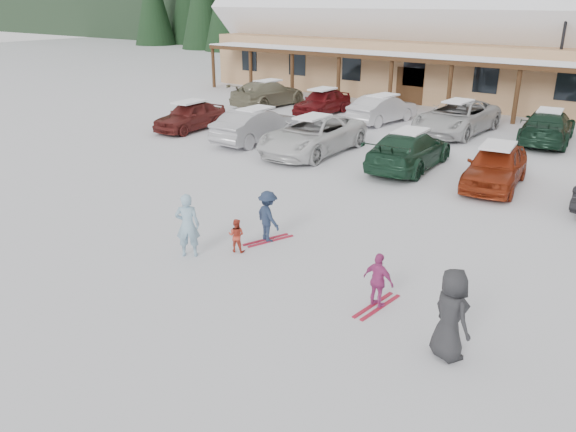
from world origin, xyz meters
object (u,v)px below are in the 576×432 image
Objects in this scene: parked_car_8 at (322,102)px; parked_car_3 at (409,150)px; lamp_post at (561,48)px; child_magenta at (378,281)px; parked_car_4 at (496,166)px; parked_car_11 at (548,127)px; adult_skier at (188,225)px; parked_car_7 at (268,93)px; parked_car_10 at (456,117)px; toddler_red at (236,235)px; bystander_dark at (451,314)px; parked_car_9 at (383,109)px; day_lodge at (418,33)px; parked_car_2 at (312,135)px; child_navy at (268,216)px; parked_car_1 at (256,125)px; parked_car_0 at (190,116)px.

parked_car_3 is at bearing -39.81° from parked_car_8.
lamp_post is 5.33× the size of child_magenta.
parked_car_4 is 0.85× the size of parked_car_11.
adult_skier reaches higher than parked_car_3.
parked_car_7 reaches higher than parked_car_11.
adult_skier is 0.29× the size of parked_car_10.
lamp_post is at bearing -85.73° from parked_car_11.
parked_car_4 reaches higher than toddler_red.
child_magenta is 0.70× the size of bystander_dark.
parked_car_11 is at bearing -81.28° from child_magenta.
lamp_post is 7.97m from parked_car_10.
parked_car_9 is at bearing -26.96° from bystander_dark.
adult_skier is at bearing 110.03° from parked_car_9.
day_lodge is 32.75× the size of toddler_red.
parked_car_7 reaches higher than parked_car_3.
toddler_red is 17.49m from parked_car_11.
parked_car_8 is at bearing -147.31° from lamp_post.
parked_car_3 is at bearing 153.46° from parked_car_7.
parked_car_2 is 4.26m from parked_car_3.
child_navy is at bearing 11.85° from bystander_dark.
parked_car_9 is (-4.89, 6.99, -0.01)m from parked_car_3.
child_navy is at bearing -94.29° from lamp_post.
child_navy reaches higher than child_magenta.
parked_car_11 is (11.87, 0.45, 0.03)m from parked_car_8.
parked_car_4 is (3.46, 9.42, 0.29)m from toddler_red.
bystander_dark is at bearing 114.66° from parked_car_3.
adult_skier is 0.40× the size of parked_car_8.
day_lodge reaches higher than parked_car_4.
day_lodge reaches higher than parked_car_8.
lamp_post is at bearing -22.59° from day_lodge.
day_lodge is at bearing 157.41° from lamp_post.
parked_car_7 reaches higher than parked_car_1.
parked_car_9 is (3.84, -0.06, 0.01)m from parked_car_8.
parked_car_0 is at bearing 0.86° from bystander_dark.
toddler_red is 10.04m from parked_car_4.
parked_car_1 is 9.69m from parked_car_10.
parked_car_4 is (1.55, -14.07, -2.95)m from lamp_post.
bystander_dark is 12.33m from parked_car_3.
parked_car_0 is (-15.77, 9.66, 0.09)m from child_magenta.
toddler_red is 0.18× the size of parked_car_11.
adult_skier reaches higher than parked_car_4.
day_lodge is 21.93m from parked_car_4.
day_lodge reaches higher than child_navy.
parked_car_10 is at bearing -174.22° from parked_car_9.
parked_car_4 is 10.98m from parked_car_9.
day_lodge is 12.00m from parked_car_9.
day_lodge is 11.45m from parked_car_8.
parked_car_2 reaches higher than parked_car_7.
parked_car_10 is (3.39, 7.25, 0.01)m from parked_car_2.
parked_car_1 is 13.10m from parked_car_11.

